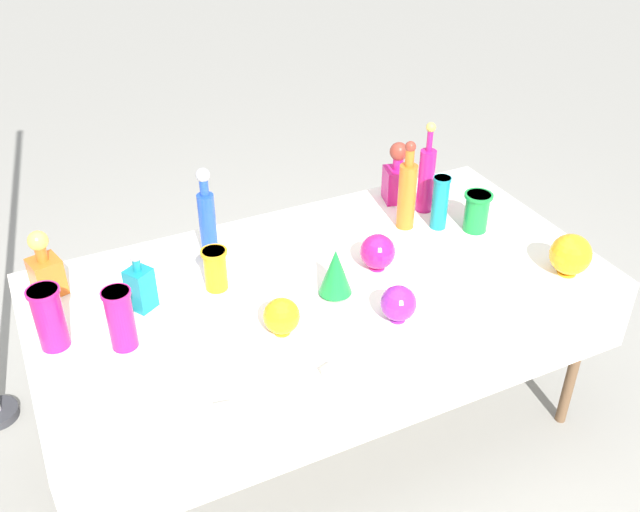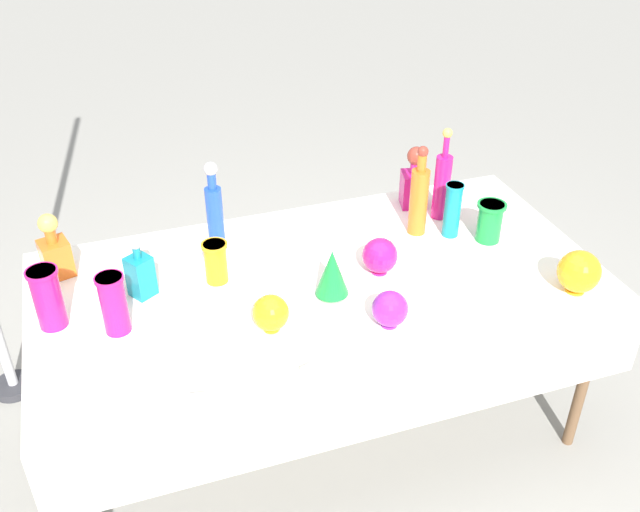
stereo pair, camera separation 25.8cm
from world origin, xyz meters
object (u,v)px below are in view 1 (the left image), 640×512
tall_bottle_2 (426,177)px  slender_vase_1 (440,201)px  square_decanter_0 (397,177)px  slender_vase_4 (477,211)px  square_decanter_1 (140,285)px  tall_bottle_0 (207,218)px  fluted_vase_0 (335,272)px  square_decanter_2 (45,269)px  round_bowl_1 (378,252)px  round_bowl_0 (282,316)px  slender_vase_2 (120,318)px  tall_bottle_1 (407,192)px  slender_vase_3 (49,316)px  slender_vase_0 (215,268)px  round_bowl_3 (571,255)px  round_bowl_2 (398,303)px

tall_bottle_2 → slender_vase_1: 0.15m
square_decanter_0 → slender_vase_4: 0.39m
square_decanter_1 → slender_vase_4: size_ratio=1.45×
tall_bottle_0 → tall_bottle_2: (0.94, -0.06, -0.01)m
slender_vase_4 → fluted_vase_0: fluted_vase_0 is taller
square_decanter_1 → square_decanter_2: square_decanter_2 is taller
round_bowl_1 → tall_bottle_2: bearing=36.8°
slender_vase_1 → round_bowl_0: bearing=-157.7°
slender_vase_4 → square_decanter_0: bearing=114.5°
slender_vase_2 → fluted_vase_0: 0.74m
fluted_vase_0 → round_bowl_0: bearing=-155.9°
square_decanter_0 → slender_vase_1: 0.28m
tall_bottle_1 → slender_vase_2: tall_bottle_1 is taller
slender_vase_1 → slender_vase_3: (-1.54, -0.09, -0.00)m
square_decanter_1 → square_decanter_2: (-0.28, 0.23, 0.01)m
tall_bottle_0 → slender_vase_0: size_ratio=2.34×
square_decanter_1 → round_bowl_1: size_ratio=1.70×
square_decanter_2 → round_bowl_3: (1.76, -0.71, -0.02)m
tall_bottle_2 → fluted_vase_0: tall_bottle_2 is taller
slender_vase_3 → slender_vase_4: bearing=0.1°
tall_bottle_1 → round_bowl_2: 0.63m
round_bowl_0 → slender_vase_1: bearing=22.3°
tall_bottle_1 → fluted_vase_0: 0.56m
slender_vase_4 → round_bowl_1: 0.51m
tall_bottle_1 → tall_bottle_2: bearing=29.5°
square_decanter_0 → round_bowl_0: 1.02m
tall_bottle_1 → round_bowl_3: size_ratio=2.35×
tall_bottle_1 → slender_vase_4: 0.29m
slender_vase_4 → round_bowl_0: size_ratio=1.25×
slender_vase_0 → slender_vase_1: bearing=0.7°
slender_vase_2 → slender_vase_3: bearing=153.7°
round_bowl_0 → round_bowl_2: 0.40m
square_decanter_1 → slender_vase_0: bearing=-0.6°
square_decanter_0 → slender_vase_3: bearing=-166.5°
fluted_vase_0 → round_bowl_0: fluted_vase_0 is taller
fluted_vase_0 → round_bowl_1: fluted_vase_0 is taller
tall_bottle_2 → slender_vase_3: 1.58m
tall_bottle_0 → slender_vase_4: size_ratio=2.28×
tall_bottle_1 → square_decanter_0: bearing=68.5°
square_decanter_0 → slender_vase_4: size_ratio=1.67×
slender_vase_1 → slender_vase_2: bearing=-172.0°
tall_bottle_0 → square_decanter_1: bearing=-146.1°
tall_bottle_0 → round_bowl_1: bearing=-33.7°
slender_vase_2 → round_bowl_0: (0.49, -0.16, -0.05)m
fluted_vase_0 → round_bowl_1: (0.22, 0.08, -0.02)m
slender_vase_2 → slender_vase_3: slender_vase_3 is taller
slender_vase_3 → round_bowl_0: slender_vase_3 is taller
slender_vase_4 → round_bowl_2: slender_vase_4 is taller
slender_vase_1 → fluted_vase_0: (-0.59, -0.23, -0.02)m
tall_bottle_2 → slender_vase_0: bearing=-170.9°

